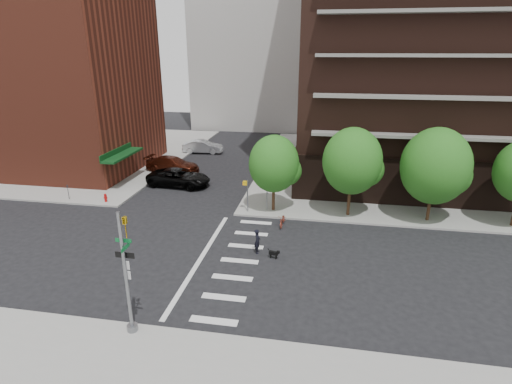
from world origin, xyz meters
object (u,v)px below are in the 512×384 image
Objects in this scene: parked_car_maroon at (173,165)px; scooter at (283,220)px; parked_car_silver at (203,147)px; fire_hydrant at (106,197)px; dog_walker at (257,241)px; parked_car_black at (179,178)px; traffic_signal at (128,283)px.

parked_car_maroon reaches higher than scooter.
scooter is (12.58, -20.64, -0.38)m from parked_car_silver.
dog_walker is at bearing -24.33° from fire_hydrant.
fire_hydrant is at bearing 175.90° from scooter.
fire_hydrant is at bearing 145.70° from parked_car_black.
parked_car_silver is at bearing 101.72° from traffic_signal.
parked_car_maroon is 3.55× the size of dog_walker.
traffic_signal reaches higher than parked_car_maroon.
parked_car_black is (4.61, 5.53, 0.29)m from fire_hydrant.
scooter is at bearing 67.40° from traffic_signal.
parked_car_silver is (0.69, 8.76, -0.02)m from parked_car_maroon.
parked_car_silver reaches higher than fire_hydrant.
dog_walker is at bearing -137.63° from parked_car_maroon.
parked_car_silver is 24.18m from scooter.
dog_walker is at bearing -135.31° from parked_car_black.
traffic_signal is at bearing -159.87° from parked_car_black.
traffic_signal is at bearing -109.41° from scooter.
parked_car_silver is (2.99, 18.65, 0.28)m from fire_hydrant.
fire_hydrant is 7.21m from parked_car_black.
parked_car_silver is at bearing 80.90° from fire_hydrant.
traffic_signal reaches higher than fire_hydrant.
parked_car_maroon is 8.78m from parked_car_silver.
scooter is (15.57, -1.99, -0.10)m from fire_hydrant.
dog_walker is (12.12, -16.41, -0.02)m from parked_car_maroon.
fire_hydrant is 15.83m from dog_walker.
parked_car_maroon is 20.40m from dog_walker.
parked_car_silver is 3.06× the size of dog_walker.
parked_car_black is 13.29m from scooter.
parked_car_maroon is at bearing 170.90° from parked_car_silver.
parked_car_silver is at bearing 17.84° from dog_walker.
traffic_signal is 3.48× the size of scooter.
parked_car_maroon is (-7.73, 25.19, -1.85)m from traffic_signal.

